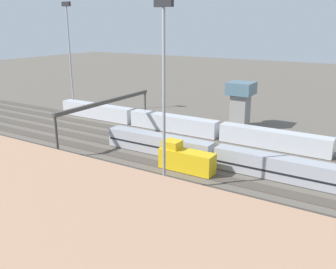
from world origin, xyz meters
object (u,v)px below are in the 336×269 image
object	(u,v)px
signal_gantry	(107,106)
light_mast_1	(164,75)
light_mast_0	(69,45)
maintenance_shed	(24,227)
train_on_track_0	(220,131)
control_tower	(241,101)
train_on_track_3	(281,168)
train_on_track_4	(185,159)

from	to	relation	value
signal_gantry	light_mast_1	bearing A→B (deg)	147.45
light_mast_0	maintenance_shed	world-z (taller)	light_mast_0
train_on_track_0	control_tower	bearing A→B (deg)	-89.68
maintenance_shed	control_tower	world-z (taller)	control_tower
light_mast_0	light_mast_1	world-z (taller)	light_mast_0
maintenance_shed	train_on_track_3	bearing A→B (deg)	-114.09
train_on_track_3	signal_gantry	xyz separation A→B (m)	(39.51, -2.50, 5.56)
train_on_track_0	light_mast_1	xyz separation A→B (m)	(-3.53, 28.63, 15.86)
train_on_track_0	signal_gantry	bearing A→B (deg)	29.90
train_on_track_4	control_tower	bearing A→B (deg)	-85.51
train_on_track_4	signal_gantry	bearing A→B (deg)	-17.22
train_on_track_3	control_tower	world-z (taller)	control_tower
train_on_track_0	train_on_track_4	bearing A→B (deg)	97.01
light_mast_0	maintenance_shed	size ratio (longest dim) A/B	0.52
train_on_track_4	maintenance_shed	world-z (taller)	maintenance_shed
train_on_track_3	train_on_track_4	xyz separation A→B (m)	(15.31, 5.00, 0.16)
train_on_track_4	train_on_track_3	bearing A→B (deg)	-161.92
train_on_track_0	light_mast_1	bearing A→B (deg)	97.02
signal_gantry	control_tower	xyz separation A→B (m)	(-21.67, -24.69, -0.89)
train_on_track_3	train_on_track_0	xyz separation A→B (m)	(17.77, -15.00, 0.02)
light_mast_0	signal_gantry	size ratio (longest dim) A/B	1.02
train_on_track_3	maintenance_shed	size ratio (longest dim) A/B	1.21
train_on_track_4	maintenance_shed	xyz separation A→B (m)	(1.25, 32.04, 2.50)
train_on_track_4	light_mast_1	world-z (taller)	light_mast_1
light_mast_1	signal_gantry	distance (m)	31.70
train_on_track_3	train_on_track_0	size ratio (longest dim) A/B	0.75
train_on_track_0	light_mast_0	world-z (taller)	light_mast_0
train_on_track_3	train_on_track_0	bearing A→B (deg)	-40.16
light_mast_1	maintenance_shed	bearing A→B (deg)	84.35
control_tower	train_on_track_4	bearing A→B (deg)	94.49
train_on_track_3	maintenance_shed	distance (m)	40.66
light_mast_0	maintenance_shed	xyz separation A→B (m)	(-48.50, 54.14, -14.48)
train_on_track_0	light_mast_1	distance (m)	32.91
light_mast_0	control_tower	size ratio (longest dim) A/B	2.71
train_on_track_3	signal_gantry	bearing A→B (deg)	-3.62
control_tower	light_mast_1	bearing A→B (deg)	95.03
train_on_track_4	control_tower	size ratio (longest dim) A/B	0.89
train_on_track_4	control_tower	world-z (taller)	control_tower
maintenance_shed	light_mast_0	bearing A→B (deg)	-48.15
light_mast_1	maintenance_shed	xyz separation A→B (m)	(2.32, 23.41, -13.21)
signal_gantry	train_on_track_3	bearing A→B (deg)	176.38
signal_gantry	train_on_track_4	bearing A→B (deg)	162.78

